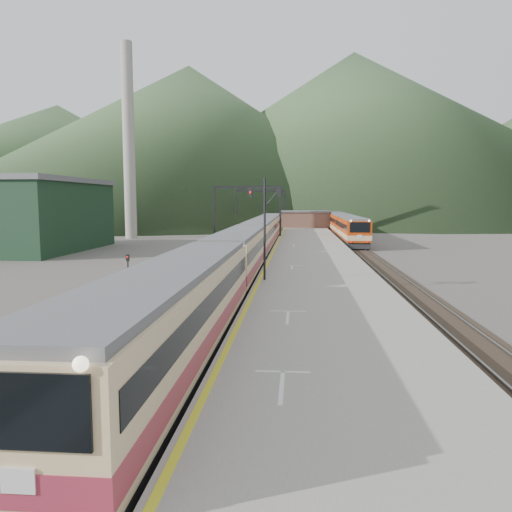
# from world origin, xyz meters

# --- Properties ---
(ground) EXTENTS (400.00, 400.00, 0.00)m
(ground) POSITION_xyz_m (0.00, 0.00, 0.00)
(ground) COLOR #47423D
(ground) RESTS_ON ground
(track_main) EXTENTS (2.60, 200.00, 0.23)m
(track_main) POSITION_xyz_m (0.00, 40.00, 0.07)
(track_main) COLOR black
(track_main) RESTS_ON ground
(track_far) EXTENTS (2.60, 200.00, 0.23)m
(track_far) POSITION_xyz_m (-5.00, 40.00, 0.07)
(track_far) COLOR black
(track_far) RESTS_ON ground
(track_second) EXTENTS (2.60, 200.00, 0.23)m
(track_second) POSITION_xyz_m (11.50, 40.00, 0.07)
(track_second) COLOR black
(track_second) RESTS_ON ground
(platform) EXTENTS (8.00, 100.00, 1.00)m
(platform) POSITION_xyz_m (5.60, 38.00, 0.50)
(platform) COLOR gray
(platform) RESTS_ON ground
(gantry_near) EXTENTS (9.55, 0.25, 8.00)m
(gantry_near) POSITION_xyz_m (-2.85, 55.00, 5.59)
(gantry_near) COLOR black
(gantry_near) RESTS_ON ground
(gantry_far) EXTENTS (9.55, 0.25, 8.00)m
(gantry_far) POSITION_xyz_m (-2.85, 80.00, 5.59)
(gantry_far) COLOR black
(gantry_far) RESTS_ON ground
(warehouse) EXTENTS (14.50, 20.50, 8.60)m
(warehouse) POSITION_xyz_m (-28.00, 42.00, 4.32)
(warehouse) COLOR black
(warehouse) RESTS_ON ground
(smokestack) EXTENTS (1.80, 1.80, 30.00)m
(smokestack) POSITION_xyz_m (-22.00, 62.00, 15.00)
(smokestack) COLOR #9E998E
(smokestack) RESTS_ON ground
(station_shed) EXTENTS (9.40, 4.40, 3.10)m
(station_shed) POSITION_xyz_m (5.60, 78.00, 2.57)
(station_shed) COLOR brown
(station_shed) RESTS_ON platform
(hill_a) EXTENTS (180.00, 180.00, 60.00)m
(hill_a) POSITION_xyz_m (-40.00, 190.00, 30.00)
(hill_a) COLOR #344F2B
(hill_a) RESTS_ON ground
(hill_b) EXTENTS (220.00, 220.00, 75.00)m
(hill_b) POSITION_xyz_m (30.00, 230.00, 37.50)
(hill_b) COLOR #344F2B
(hill_b) RESTS_ON ground
(hill_d) EXTENTS (200.00, 200.00, 55.00)m
(hill_d) POSITION_xyz_m (-120.00, 240.00, 27.50)
(hill_d) COLOR #344F2B
(hill_d) RESTS_ON ground
(main_train) EXTENTS (2.90, 79.44, 3.54)m
(main_train) POSITION_xyz_m (0.00, 31.72, 2.00)
(main_train) COLOR #DAB884
(main_train) RESTS_ON track_main
(second_train) EXTENTS (2.86, 58.63, 3.49)m
(second_train) POSITION_xyz_m (11.50, 73.78, 1.97)
(second_train) COLOR #BF3809
(second_train) RESTS_ON track_second
(signal_mast) EXTENTS (2.19, 0.42, 6.35)m
(signal_mast) POSITION_xyz_m (2.16, 16.03, 4.90)
(signal_mast) COLOR black
(signal_mast) RESTS_ON platform
(short_signal_a) EXTENTS (0.25, 0.21, 2.27)m
(short_signal_a) POSITION_xyz_m (-3.11, 9.26, 1.46)
(short_signal_a) COLOR black
(short_signal_a) RESTS_ON ground
(short_signal_b) EXTENTS (0.26, 0.23, 2.27)m
(short_signal_b) POSITION_xyz_m (-3.53, 29.70, 1.46)
(short_signal_b) COLOR black
(short_signal_b) RESTS_ON ground
(short_signal_c) EXTENTS (0.23, 0.17, 2.27)m
(short_signal_c) POSITION_xyz_m (-7.42, 18.32, 1.46)
(short_signal_c) COLOR black
(short_signal_c) RESTS_ON ground
(worker) EXTENTS (0.64, 0.53, 1.51)m
(worker) POSITION_xyz_m (-4.44, 7.89, 0.76)
(worker) COLOR black
(worker) RESTS_ON ground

